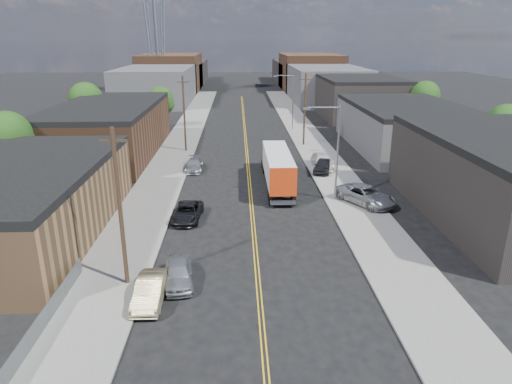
{
  "coord_description": "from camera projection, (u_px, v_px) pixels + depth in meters",
  "views": [
    {
      "loc": [
        -1.17,
        -15.51,
        14.76
      ],
      "look_at": [
        0.29,
        20.36,
        2.5
      ],
      "focal_mm": 32.0,
      "sensor_mm": 36.0,
      "label": 1
    }
  ],
  "objects": [
    {
      "name": "ground",
      "position": [
        245.0,
        130.0,
        76.22
      ],
      "size": [
        260.0,
        260.0,
        0.0
      ],
      "primitive_type": "plane",
      "color": "black",
      "rests_on": "ground"
    },
    {
      "name": "centerline",
      "position": [
        247.0,
        151.0,
        62.03
      ],
      "size": [
        0.32,
        120.0,
        0.01
      ],
      "primitive_type": "cube",
      "color": "gold",
      "rests_on": "ground"
    },
    {
      "name": "sidewalk_left",
      "position": [
        176.0,
        151.0,
        61.65
      ],
      "size": [
        5.0,
        140.0,
        0.15
      ],
      "primitive_type": "cube",
      "color": "slate",
      "rests_on": "ground"
    },
    {
      "name": "sidewalk_right",
      "position": [
        316.0,
        150.0,
        62.38
      ],
      "size": [
        5.0,
        140.0,
        0.15
      ],
      "primitive_type": "cube",
      "color": "slate",
      "rests_on": "ground"
    },
    {
      "name": "warehouse_tan",
      "position": [
        19.0,
        201.0,
        34.91
      ],
      "size": [
        12.0,
        22.0,
        5.6
      ],
      "color": "brown",
      "rests_on": "ground"
    },
    {
      "name": "warehouse_brown",
      "position": [
        109.0,
        129.0,
        59.33
      ],
      "size": [
        12.0,
        26.0,
        6.6
      ],
      "color": "#4C301E",
      "rests_on": "ground"
    },
    {
      "name": "industrial_right_b",
      "position": [
        406.0,
        126.0,
        62.84
      ],
      "size": [
        14.0,
        24.0,
        6.1
      ],
      "color": "#3D3E40",
      "rests_on": "ground"
    },
    {
      "name": "industrial_right_c",
      "position": [
        358.0,
        97.0,
        87.18
      ],
      "size": [
        14.0,
        22.0,
        7.6
      ],
      "color": "black",
      "rests_on": "ground"
    },
    {
      "name": "skyline_left_a",
      "position": [
        157.0,
        85.0,
        107.26
      ],
      "size": [
        16.0,
        30.0,
        8.0
      ],
      "primitive_type": "cube",
      "color": "#3D3E40",
      "rests_on": "ground"
    },
    {
      "name": "skyline_right_a",
      "position": [
        326.0,
        84.0,
        108.79
      ],
      "size": [
        16.0,
        30.0,
        8.0
      ],
      "primitive_type": "cube",
      "color": "#3D3E40",
      "rests_on": "ground"
    },
    {
      "name": "skyline_left_b",
      "position": [
        171.0,
        73.0,
        130.57
      ],
      "size": [
        16.0,
        26.0,
        10.0
      ],
      "primitive_type": "cube",
      "color": "#4C301E",
      "rests_on": "ground"
    },
    {
      "name": "skyline_right_b",
      "position": [
        310.0,
        72.0,
        132.1
      ],
      "size": [
        16.0,
        26.0,
        10.0
      ],
      "primitive_type": "cube",
      "color": "#4C301E",
      "rests_on": "ground"
    },
    {
      "name": "skyline_left_c",
      "position": [
        180.0,
        73.0,
        149.97
      ],
      "size": [
        16.0,
        40.0,
        7.0
      ],
      "primitive_type": "cube",
      "color": "black",
      "rests_on": "ground"
    },
    {
      "name": "skyline_right_c",
      "position": [
        301.0,
        72.0,
        151.5
      ],
      "size": [
        16.0,
        40.0,
        7.0
      ],
      "primitive_type": "cube",
      "color": "black",
      "rests_on": "ground"
    },
    {
      "name": "streetlight_near",
      "position": [
        334.0,
        145.0,
        41.69
      ],
      "size": [
        3.39,
        0.25,
        9.0
      ],
      "color": "gray",
      "rests_on": "ground"
    },
    {
      "name": "streetlight_far",
      "position": [
        291.0,
        97.0,
        74.79
      ],
      "size": [
        3.39,
        0.25,
        9.0
      ],
      "color": "gray",
      "rests_on": "ground"
    },
    {
      "name": "utility_pole_left_near",
      "position": [
        120.0,
        208.0,
        26.97
      ],
      "size": [
        1.6,
        0.26,
        10.0
      ],
      "color": "black",
      "rests_on": "ground"
    },
    {
      "name": "utility_pole_left_far",
      "position": [
        184.0,
        114.0,
        60.06
      ],
      "size": [
        1.6,
        0.26,
        10.0
      ],
      "color": "black",
      "rests_on": "ground"
    },
    {
      "name": "utility_pole_right",
      "position": [
        305.0,
        109.0,
        63.53
      ],
      "size": [
        1.6,
        0.26,
        10.0
      ],
      "color": "black",
      "rests_on": "ground"
    },
    {
      "name": "chainlink_fence",
      "position": [
        28.0,
        343.0,
        22.14
      ],
      "size": [
        0.05,
        16.0,
        1.22
      ],
      "color": "slate",
      "rests_on": "ground"
    },
    {
      "name": "tree_left_near",
      "position": [
        9.0,
        138.0,
        45.26
      ],
      "size": [
        4.85,
        4.76,
        7.91
      ],
      "color": "black",
      "rests_on": "ground"
    },
    {
      "name": "tree_left_mid",
      "position": [
        87.0,
        101.0,
        68.8
      ],
      "size": [
        5.1,
        5.04,
        8.37
      ],
      "color": "black",
      "rests_on": "ground"
    },
    {
      "name": "tree_left_far",
      "position": [
        161.0,
        101.0,
        76.1
      ],
      "size": [
        4.35,
        4.2,
        6.97
      ],
      "color": "black",
      "rests_on": "ground"
    },
    {
      "name": "tree_right_near",
      "position": [
        506.0,
        126.0,
        53.1
      ],
      "size": [
        4.6,
        4.48,
        7.44
      ],
      "color": "black",
      "rests_on": "ground"
    },
    {
      "name": "tree_right_far",
      "position": [
        425.0,
        97.0,
        75.7
      ],
      "size": [
        4.85,
        4.76,
        7.91
      ],
      "color": "black",
      "rests_on": "ground"
    },
    {
      "name": "semi_truck",
      "position": [
        277.0,
        164.0,
        47.44
      ],
      "size": [
        2.47,
        14.4,
        3.77
      ],
      "rotation": [
        0.0,
        0.0,
        0.0
      ],
      "color": "silver",
      "rests_on": "ground"
    },
    {
      "name": "car_left_a",
      "position": [
        178.0,
        273.0,
        28.51
      ],
      "size": [
        2.27,
        4.49,
        1.47
      ],
      "primitive_type": "imported",
      "rotation": [
        0.0,
        0.0,
        0.13
      ],
      "color": "#A3A6A9",
      "rests_on": "ground"
    },
    {
      "name": "car_left_b",
      "position": [
        150.0,
        291.0,
        26.57
      ],
      "size": [
        1.57,
        4.45,
        1.46
      ],
      "primitive_type": "imported",
      "rotation": [
        0.0,
        0.0,
        -0.01
      ],
      "color": "#90865E",
      "rests_on": "ground"
    },
    {
      "name": "car_left_c",
      "position": [
        187.0,
        212.0,
        38.54
      ],
      "size": [
        2.58,
        5.01,
        1.35
      ],
      "primitive_type": "imported",
      "rotation": [
        0.0,
        0.0,
        -0.07
      ],
      "color": "black",
      "rests_on": "ground"
    },
    {
      "name": "car_left_d",
      "position": [
        194.0,
        165.0,
        52.78
      ],
      "size": [
        1.93,
        4.62,
        1.33
      ],
      "primitive_type": "imported",
      "rotation": [
        0.0,
        0.0,
        0.01
      ],
      "color": "gray",
      "rests_on": "ground"
    },
    {
      "name": "car_right_lot_a",
      "position": [
        366.0,
        195.0,
        41.8
      ],
      "size": [
        5.43,
        6.52,
        1.66
      ],
      "primitive_type": "imported",
      "rotation": [
        0.0,
        0.0,
        0.54
      ],
      "color": "#999B9E",
      "rests_on": "sidewalk_right"
    },
    {
      "name": "car_right_lot_b",
      "position": [
        322.0,
        161.0,
        53.56
      ],
      "size": [
        2.14,
        5.27,
        1.53
      ],
      "primitive_type": "imported",
      "rotation": [
        0.0,
        0.0,
        0.0
      ],
      "color": "silver",
      "rests_on": "sidewalk_right"
    },
    {
      "name": "car_right_lot_c",
      "position": [
        323.0,
        166.0,
        51.67
      ],
      "size": [
        3.06,
        4.74,
        1.5
      ],
      "primitive_type": "imported",
      "rotation": [
        0.0,
        0.0,
        -0.32
      ],
      "color": "black",
      "rests_on": "sidewalk_right"
    }
  ]
}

